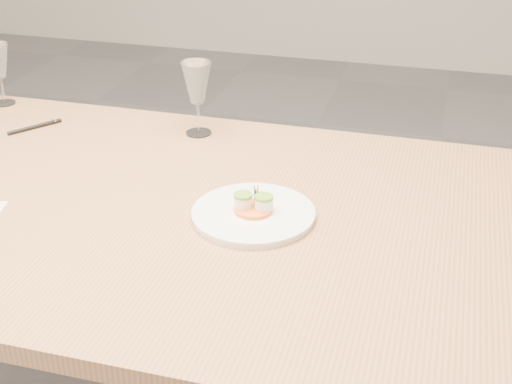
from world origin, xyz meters
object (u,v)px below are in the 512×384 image
(dining_table, at_px, (124,224))
(ballpoint_pen, at_px, (35,127))
(dinner_plate, at_px, (254,213))
(wine_glass_2, at_px, (197,84))

(dining_table, height_order, ballpoint_pen, ballpoint_pen)
(dinner_plate, bearing_deg, ballpoint_pen, 156.33)
(ballpoint_pen, distance_m, wine_glass_2, 0.46)
(dining_table, bearing_deg, wine_glass_2, 83.53)
(dinner_plate, xyz_separation_m, ballpoint_pen, (-0.69, 0.30, -0.01))
(dinner_plate, bearing_deg, dining_table, 178.63)
(wine_glass_2, bearing_deg, dining_table, -96.47)
(ballpoint_pen, height_order, wine_glass_2, wine_glass_2)
(ballpoint_pen, bearing_deg, dinner_plate, -78.55)
(wine_glass_2, bearing_deg, ballpoint_pen, -168.76)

